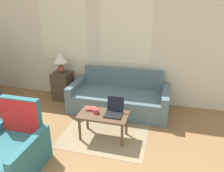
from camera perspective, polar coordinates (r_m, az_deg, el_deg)
wall_back at (r=4.92m, az=-3.83°, el=11.22°), size 6.71×0.06×2.60m
rug at (r=4.28m, az=-0.19°, el=-9.27°), size 1.48×2.03×0.01m
couch at (r=4.65m, az=2.00°, el=-3.15°), size 2.03×0.92×0.80m
armchair at (r=3.43m, az=-24.64°, el=-15.19°), size 0.80×0.84×0.94m
side_table at (r=5.23m, az=-12.77°, el=0.11°), size 0.40×0.40×0.64m
table_lamp at (r=5.03m, az=-13.38°, el=6.83°), size 0.32×0.32×0.46m
coffee_table at (r=3.67m, az=-2.27°, el=-8.24°), size 0.82×0.46×0.45m
laptop at (r=3.62m, az=0.57°, el=-6.45°), size 0.28×0.31×0.26m
cup_navy at (r=3.66m, az=-4.30°, el=-6.53°), size 0.10×0.10×0.07m
book_red at (r=3.78m, az=-5.56°, el=-5.90°), size 0.20×0.17×0.04m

